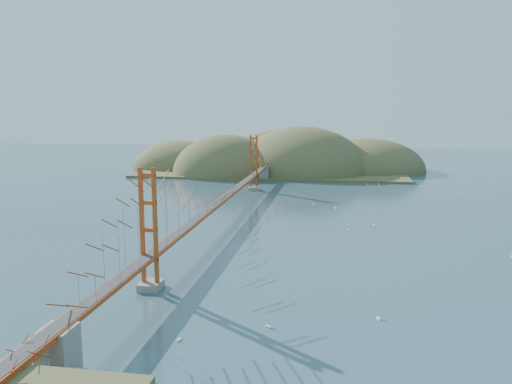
# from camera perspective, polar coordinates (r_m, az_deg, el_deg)

# --- Properties ---
(ground) EXTENTS (320.00, 320.00, 0.00)m
(ground) POSITION_cam_1_polar(r_m,az_deg,el_deg) (77.27, -3.93, -3.30)
(ground) COLOR #324F64
(ground) RESTS_ON ground
(bridge) EXTENTS (2.20, 94.40, 12.00)m
(bridge) POSITION_cam_1_polar(r_m,az_deg,el_deg) (76.22, -3.96, 1.88)
(bridge) COLOR gray
(bridge) RESTS_ON ground
(fort) EXTENTS (3.70, 2.30, 1.75)m
(fort) POSITION_cam_1_polar(r_m,az_deg,el_deg) (34.70, -22.49, -19.39)
(fort) COLOR brown
(fort) RESTS_ON ground
(far_headlands) EXTENTS (84.00, 58.00, 25.00)m
(far_headlands) POSITION_cam_1_polar(r_m,az_deg,el_deg) (143.71, 3.13, 2.61)
(far_headlands) COLOR brown
(far_headlands) RESTS_ON ground
(sailboat_15) EXTENTS (0.64, 0.64, 0.68)m
(sailboat_15) POSITION_cam_1_polar(r_m,az_deg,el_deg) (117.36, 18.35, 0.69)
(sailboat_15) COLOR white
(sailboat_15) RESTS_ON ground
(sailboat_4) EXTENTS (0.54, 0.59, 0.67)m
(sailboat_4) POSITION_cam_1_polar(r_m,az_deg,el_deg) (86.57, 18.25, -2.28)
(sailboat_4) COLOR white
(sailboat_4) RESTS_ON ground
(sailboat_5) EXTENTS (0.60, 0.62, 0.70)m
(sailboat_5) POSITION_cam_1_polar(r_m,az_deg,el_deg) (65.54, 27.19, -6.53)
(sailboat_5) COLOR white
(sailboat_5) RESTS_ON ground
(sailboat_9) EXTENTS (0.49, 0.51, 0.57)m
(sailboat_9) POSITION_cam_1_polar(r_m,az_deg,el_deg) (80.60, 22.24, -3.36)
(sailboat_9) COLOR white
(sailboat_9) RESTS_ON ground
(sailboat_1) EXTENTS (0.59, 0.59, 0.63)m
(sailboat_1) POSITION_cam_1_polar(r_m,az_deg,el_deg) (88.02, 9.10, -1.73)
(sailboat_1) COLOR white
(sailboat_1) RESTS_ON ground
(sailboat_8) EXTENTS (0.64, 0.64, 0.67)m
(sailboat_8) POSITION_cam_1_polar(r_m,az_deg,el_deg) (105.39, 21.09, -0.41)
(sailboat_8) COLOR white
(sailboat_8) RESTS_ON ground
(sailboat_16) EXTENTS (0.65, 0.65, 0.69)m
(sailboat_16) POSITION_cam_1_polar(r_m,az_deg,el_deg) (76.33, 13.33, -3.58)
(sailboat_16) COLOR white
(sailboat_16) RESTS_ON ground
(sailboat_12) EXTENTS (0.57, 0.52, 0.64)m
(sailboat_12) POSITION_cam_1_polar(r_m,az_deg,el_deg) (116.84, 12.66, 0.90)
(sailboat_12) COLOR white
(sailboat_12) RESTS_ON ground
(sailboat_3) EXTENTS (0.62, 0.50, 0.74)m
(sailboat_3) POSITION_cam_1_polar(r_m,az_deg,el_deg) (90.51, 6.60, -1.36)
(sailboat_3) COLOR white
(sailboat_3) RESTS_ON ground
(sailboat_10) EXTENTS (0.49, 0.54, 0.61)m
(sailboat_10) POSITION_cam_1_polar(r_m,az_deg,el_deg) (39.04, -8.82, -16.25)
(sailboat_10) COLOR white
(sailboat_10) RESTS_ON ground
(sailboat_17) EXTENTS (0.52, 0.45, 0.60)m
(sailboat_17) POSITION_cam_1_polar(r_m,az_deg,el_deg) (110.97, 22.56, -0.04)
(sailboat_17) COLOR white
(sailboat_17) RESTS_ON ground
(sailboat_6) EXTENTS (0.56, 0.56, 0.62)m
(sailboat_6) POSITION_cam_1_polar(r_m,az_deg,el_deg) (43.33, 13.82, -13.73)
(sailboat_6) COLOR white
(sailboat_6) RESTS_ON ground
(sailboat_0) EXTENTS (0.48, 0.56, 0.65)m
(sailboat_0) POSITION_cam_1_polar(r_m,az_deg,el_deg) (72.24, 10.51, -4.22)
(sailboat_0) COLOR white
(sailboat_0) RESTS_ON ground
(sailboat_extra_0) EXTENTS (0.60, 0.60, 0.64)m
(sailboat_extra_0) POSITION_cam_1_polar(r_m,az_deg,el_deg) (40.72, 1.42, -15.00)
(sailboat_extra_0) COLOR white
(sailboat_extra_0) RESTS_ON ground
(sailboat_extra_1) EXTENTS (0.60, 0.60, 0.64)m
(sailboat_extra_1) POSITION_cam_1_polar(r_m,az_deg,el_deg) (117.02, 13.84, 0.87)
(sailboat_extra_1) COLOR white
(sailboat_extra_1) RESTS_ON ground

